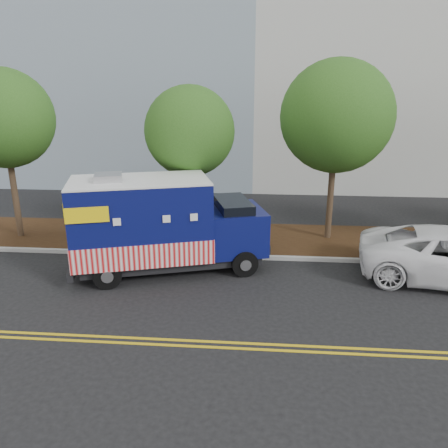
{
  "coord_description": "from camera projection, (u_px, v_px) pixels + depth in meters",
  "views": [
    {
      "loc": [
        2.45,
        -14.4,
        6.49
      ],
      "look_at": [
        1.19,
        0.6,
        1.66
      ],
      "focal_mm": 35.0,
      "sensor_mm": 36.0,
      "label": 1
    }
  ],
  "objects": [
    {
      "name": "tree_c",
      "position": [
        337.0,
        117.0,
        17.42
      ],
      "size": [
        4.51,
        4.51,
        7.51
      ],
      "color": "#38281C",
      "rests_on": "ground"
    },
    {
      "name": "sign_post",
      "position": [
        92.0,
        221.0,
        17.69
      ],
      "size": [
        0.06,
        0.06,
        2.4
      ],
      "primitive_type": "cube",
      "color": "#473828",
      "rests_on": "ground"
    },
    {
      "name": "centerline_far",
      "position": [
        162.0,
        345.0,
        11.38
      ],
      "size": [
        120.0,
        0.1,
        0.01
      ],
      "primitive_type": "cube",
      "color": "gold",
      "rests_on": "ground"
    },
    {
      "name": "tree_b",
      "position": [
        190.0,
        132.0,
        17.16
      ],
      "size": [
        3.56,
        3.56,
        6.51
      ],
      "color": "#38281C",
      "rests_on": "ground"
    },
    {
      "name": "mulch_strip",
      "position": [
        202.0,
        237.0,
        19.14
      ],
      "size": [
        120.0,
        4.0,
        0.15
      ],
      "primitive_type": "cube",
      "color": "black",
      "rests_on": "ground"
    },
    {
      "name": "centerline_near",
      "position": [
        164.0,
        339.0,
        11.62
      ],
      "size": [
        120.0,
        0.1,
        0.01
      ],
      "primitive_type": "cube",
      "color": "gold",
      "rests_on": "ground"
    },
    {
      "name": "food_truck",
      "position": [
        159.0,
        227.0,
        15.49
      ],
      "size": [
        7.31,
        4.37,
        3.64
      ],
      "rotation": [
        0.0,
        0.0,
        0.29
      ],
      "color": "black",
      "rests_on": "ground"
    },
    {
      "name": "ground",
      "position": [
        190.0,
        272.0,
        15.84
      ],
      "size": [
        120.0,
        120.0,
        0.0
      ],
      "primitive_type": "plane",
      "color": "black",
      "rests_on": "ground"
    },
    {
      "name": "tree_a",
      "position": [
        4.0,
        119.0,
        17.66
      ],
      "size": [
        4.02,
        4.02,
        7.18
      ],
      "color": "#38281C",
      "rests_on": "ground"
    },
    {
      "name": "curb",
      "position": [
        196.0,
        255.0,
        17.15
      ],
      "size": [
        120.0,
        0.18,
        0.15
      ],
      "primitive_type": "cube",
      "color": "#9E9E99",
      "rests_on": "ground"
    }
  ]
}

